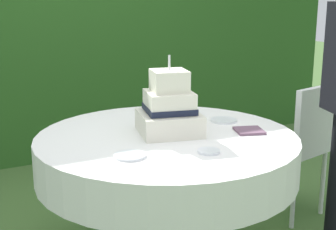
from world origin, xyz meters
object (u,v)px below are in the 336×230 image
Objects in this scene: wedding_cake at (170,109)px; serving_plate_near at (130,156)px; napkin_stack at (249,131)px; serving_plate_far at (224,120)px; garden_chair at (301,138)px; serving_plate_left at (209,151)px; cake_table at (167,155)px.

wedding_cake is 2.81× the size of serving_plate_near.
wedding_cake is 0.43m from napkin_stack.
serving_plate_near and napkin_stack have the same top height.
garden_chair is (0.64, 0.06, -0.21)m from serving_plate_far.
serving_plate_near is 0.35m from serving_plate_left.
napkin_stack is (0.37, -0.17, -0.12)m from wedding_cake.
serving_plate_left is at bearing -154.42° from garden_chair.
wedding_cake is 0.43m from serving_plate_near.
garden_chair is (1.01, 0.48, -0.21)m from serving_plate_left.
serving_plate_near is at bearing -143.31° from cake_table.
serving_plate_left is at bearing -17.94° from serving_plate_near.
serving_plate_near is (-0.33, -0.25, -0.12)m from wedding_cake.
serving_plate_near is 0.71m from napkin_stack.
garden_chair reaches higher than cake_table.
wedding_cake is at bearing 91.35° from serving_plate_left.
wedding_cake is at bearing 43.66° from cake_table.
cake_table is 9.49× the size of napkin_stack.
wedding_cake is (0.03, 0.03, 0.23)m from cake_table.
serving_plate_near is at bearing -142.55° from wedding_cake.
napkin_stack is 0.16× the size of garden_chair.
cake_table is at bearing 97.07° from serving_plate_left.
garden_chair is at bearing 6.84° from wedding_cake.
garden_chair is at bearing 8.29° from cake_table.
cake_table is 1.48× the size of garden_chair.
wedding_cake reaches higher than serving_plate_near.
serving_plate_near is at bearing 162.06° from serving_plate_left.
napkin_stack is at bearing -155.35° from garden_chair.
wedding_cake is 1.08m from garden_chair.
cake_table is 0.44m from napkin_stack.
wedding_cake reaches higher than garden_chair.
serving_plate_near is 0.16× the size of garden_chair.
napkin_stack is (-0.00, -0.24, 0.00)m from serving_plate_far.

